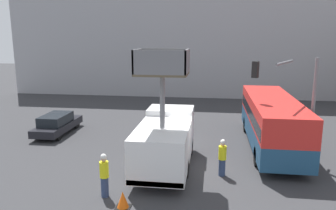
{
  "coord_description": "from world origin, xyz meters",
  "views": [
    {
      "loc": [
        1.02,
        -15.75,
        6.65
      ],
      "look_at": [
        -1.28,
        0.85,
        3.12
      ],
      "focal_mm": 35.0,
      "sensor_mm": 36.0,
      "label": 1
    }
  ],
  "objects_px": {
    "road_worker_directing": "(222,158)",
    "parked_car_curbside": "(57,124)",
    "utility_truck": "(165,139)",
    "road_worker_near_truck": "(104,175)",
    "city_bus": "(271,119)",
    "traffic_cone_near_truck": "(123,200)",
    "traffic_light_pole": "(290,92)"
  },
  "relations": [
    {
      "from": "utility_truck",
      "to": "traffic_cone_near_truck",
      "type": "xyz_separation_m",
      "value": [
        -1.09,
        -4.19,
        -1.26
      ]
    },
    {
      "from": "traffic_light_pole",
      "to": "traffic_cone_near_truck",
      "type": "bearing_deg",
      "value": -140.46
    },
    {
      "from": "utility_truck",
      "to": "road_worker_near_truck",
      "type": "relative_size",
      "value": 3.28
    },
    {
      "from": "traffic_cone_near_truck",
      "to": "road_worker_near_truck",
      "type": "bearing_deg",
      "value": 141.0
    },
    {
      "from": "road_worker_directing",
      "to": "parked_car_curbside",
      "type": "height_order",
      "value": "road_worker_directing"
    },
    {
      "from": "traffic_cone_near_truck",
      "to": "parked_car_curbside",
      "type": "height_order",
      "value": "parked_car_curbside"
    },
    {
      "from": "parked_car_curbside",
      "to": "road_worker_directing",
      "type": "bearing_deg",
      "value": -26.34
    },
    {
      "from": "city_bus",
      "to": "road_worker_near_truck",
      "type": "xyz_separation_m",
      "value": [
        -7.96,
        -7.49,
        -0.83
      ]
    },
    {
      "from": "city_bus",
      "to": "road_worker_near_truck",
      "type": "relative_size",
      "value": 5.38
    },
    {
      "from": "city_bus",
      "to": "road_worker_near_truck",
      "type": "distance_m",
      "value": 10.96
    },
    {
      "from": "traffic_light_pole",
      "to": "road_worker_near_truck",
      "type": "distance_m",
      "value": 10.36
    },
    {
      "from": "utility_truck",
      "to": "traffic_light_pole",
      "type": "bearing_deg",
      "value": 17.01
    },
    {
      "from": "traffic_light_pole",
      "to": "traffic_cone_near_truck",
      "type": "xyz_separation_m",
      "value": [
        -7.42,
        -6.12,
        -3.48
      ]
    },
    {
      "from": "utility_truck",
      "to": "parked_car_curbside",
      "type": "bearing_deg",
      "value": 149.08
    },
    {
      "from": "road_worker_near_truck",
      "to": "traffic_cone_near_truck",
      "type": "xyz_separation_m",
      "value": [
        1.01,
        -0.82,
        -0.64
      ]
    },
    {
      "from": "road_worker_directing",
      "to": "parked_car_curbside",
      "type": "distance_m",
      "value": 12.48
    },
    {
      "from": "traffic_light_pole",
      "to": "road_worker_directing",
      "type": "distance_m",
      "value": 5.16
    },
    {
      "from": "traffic_light_pole",
      "to": "parked_car_curbside",
      "type": "relative_size",
      "value": 1.21
    },
    {
      "from": "traffic_cone_near_truck",
      "to": "parked_car_curbside",
      "type": "distance_m",
      "value": 11.7
    },
    {
      "from": "utility_truck",
      "to": "parked_car_curbside",
      "type": "distance_m",
      "value": 9.75
    },
    {
      "from": "utility_truck",
      "to": "road_worker_directing",
      "type": "xyz_separation_m",
      "value": [
        2.85,
        -0.54,
        -0.66
      ]
    },
    {
      "from": "city_bus",
      "to": "traffic_light_pole",
      "type": "relative_size",
      "value": 1.82
    },
    {
      "from": "parked_car_curbside",
      "to": "traffic_cone_near_truck",
      "type": "bearing_deg",
      "value": -51.73
    },
    {
      "from": "city_bus",
      "to": "parked_car_curbside",
      "type": "xyz_separation_m",
      "value": [
        -14.19,
        0.87,
        -1.08
      ]
    },
    {
      "from": "parked_car_curbside",
      "to": "city_bus",
      "type": "bearing_deg",
      "value": -3.51
    },
    {
      "from": "utility_truck",
      "to": "road_worker_near_truck",
      "type": "xyz_separation_m",
      "value": [
        -2.1,
        -3.37,
        -0.62
      ]
    },
    {
      "from": "road_worker_directing",
      "to": "traffic_cone_near_truck",
      "type": "distance_m",
      "value": 5.4
    },
    {
      "from": "traffic_cone_near_truck",
      "to": "traffic_light_pole",
      "type": "bearing_deg",
      "value": 39.54
    },
    {
      "from": "parked_car_curbside",
      "to": "utility_truck",
      "type": "bearing_deg",
      "value": -30.92
    },
    {
      "from": "city_bus",
      "to": "traffic_cone_near_truck",
      "type": "distance_m",
      "value": 10.93
    },
    {
      "from": "traffic_light_pole",
      "to": "road_worker_directing",
      "type": "bearing_deg",
      "value": -144.51
    },
    {
      "from": "traffic_light_pole",
      "to": "road_worker_near_truck",
      "type": "bearing_deg",
      "value": -147.79
    }
  ]
}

